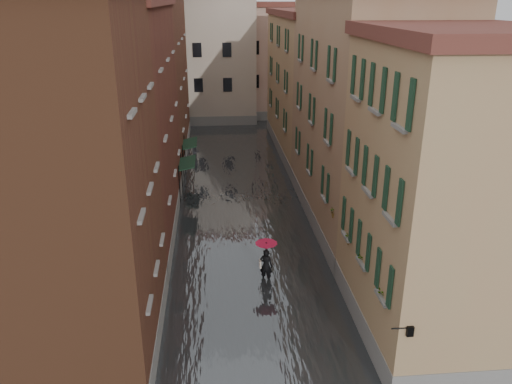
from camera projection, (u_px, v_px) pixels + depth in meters
name	position (u px, v px, depth m)	size (l,w,h in m)	color
ground	(256.00, 308.00, 22.10)	(120.00, 120.00, 0.00)	#5F5F61
floodwater	(239.00, 198.00, 34.13)	(10.00, 60.00, 0.20)	#3E4144
building_left_near	(61.00, 193.00, 17.31)	(6.00, 8.00, 13.00)	brown
building_left_mid	(116.00, 126.00, 27.62)	(6.00, 14.00, 12.50)	#5D2D1D
building_left_far	(147.00, 74.00, 41.27)	(6.00, 16.00, 14.00)	brown
building_right_near	(446.00, 200.00, 18.73)	(6.00, 8.00, 11.50)	#AA8057
building_right_mid	(363.00, 116.00, 28.68)	(6.00, 14.00, 13.00)	#9C7C5E
building_right_far	(313.00, 87.00, 42.88)	(6.00, 16.00, 11.50)	#AA8057
building_end_cream	(199.00, 60.00, 54.78)	(12.00, 9.00, 13.00)	beige
building_end_pink	(277.00, 62.00, 57.56)	(10.00, 9.00, 12.00)	#CDA390
awning_near	(187.00, 164.00, 33.44)	(1.09, 2.83, 2.80)	black
awning_far	(189.00, 144.00, 37.95)	(1.09, 2.92, 2.80)	black
wall_lantern	(409.00, 330.00, 15.80)	(0.71, 0.22, 0.35)	black
window_planters	(357.00, 241.00, 20.51)	(0.59, 8.11, 0.84)	brown
pedestrian_main	(266.00, 258.00, 23.76)	(1.07, 1.07, 2.06)	black
pedestrian_far	(195.00, 152.00, 42.01)	(0.70, 0.54, 1.44)	black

